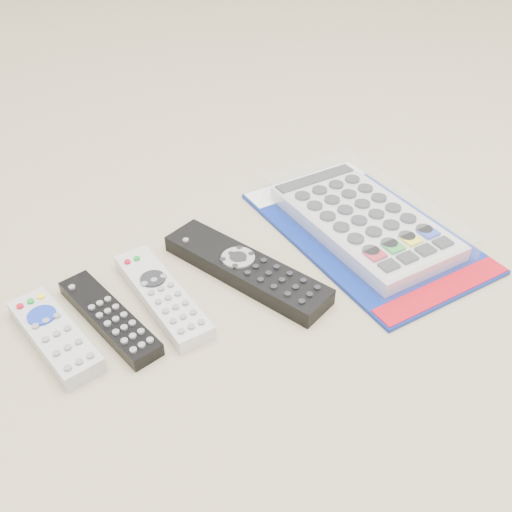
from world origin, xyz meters
TOP-DOWN VIEW (x-y plane):
  - remote_small_grey at (-0.24, 0.02)m, footprint 0.06×0.17m
  - remote_slim_black at (-0.17, 0.01)m, footprint 0.05×0.19m
  - remote_silver_dvd at (-0.10, 0.00)m, footprint 0.07×0.21m
  - remote_large_black at (0.02, -0.03)m, footprint 0.12×0.27m
  - jumbo_remote_packaged at (0.24, -0.05)m, footprint 0.28×0.40m

SIDE VIEW (x-z plane):
  - remote_slim_black at x=-0.17m, z-range 0.00..0.02m
  - remote_silver_dvd at x=-0.10m, z-range 0.00..0.02m
  - remote_small_grey at x=-0.24m, z-range 0.00..0.03m
  - remote_large_black at x=0.02m, z-range 0.00..0.03m
  - jumbo_remote_packaged at x=0.24m, z-range 0.00..0.05m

